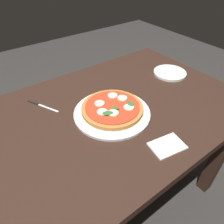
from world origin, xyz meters
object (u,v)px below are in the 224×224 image
dining_table (106,128)px  napkin (167,146)px  plate_white (170,73)px  knife (39,104)px  pizza (112,108)px  serving_tray (112,113)px

dining_table → napkin: bearing=-78.0°
plate_white → knife: bearing=167.1°
knife → plate_white: bearing=-12.9°
dining_table → pizza: pizza is taller
serving_tray → napkin: size_ratio=2.68×
pizza → serving_tray: bearing=-133.0°
serving_tray → knife: size_ratio=2.02×
pizza → knife: pizza is taller
serving_tray → plate_white: bearing=10.7°
pizza → napkin: pizza is taller
serving_tray → pizza: size_ratio=1.23×
plate_white → knife: 0.76m
serving_tray → napkin: serving_tray is taller
dining_table → serving_tray: 0.12m
dining_table → knife: (-0.23, 0.23, 0.11)m
dining_table → plate_white: size_ratio=7.11×
pizza → napkin: bearing=-81.5°
knife → serving_tray: bearing=-47.1°
serving_tray → knife: serving_tray is taller
serving_tray → knife: bearing=132.9°
plate_white → knife: plate_white is taller
plate_white → knife: (-0.74, 0.17, -0.00)m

